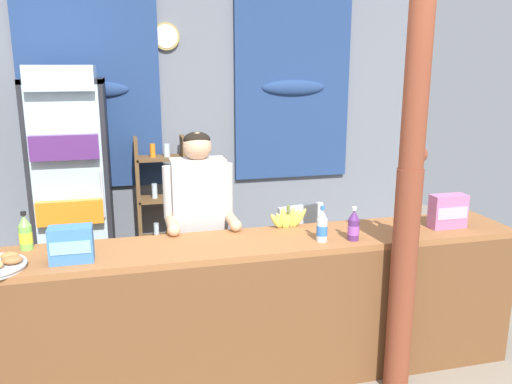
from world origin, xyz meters
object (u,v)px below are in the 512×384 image
object	(u,v)px
soda_bottle_water	(322,226)
snack_box_biscuit	(71,244)
timber_post	(410,179)
bottle_shelf_rack	(162,203)
plastic_lawn_chair	(292,243)
drink_fridge	(71,171)
soda_bottle_grape_soda	(354,226)
stall_counter	(254,302)
snack_box_wafer	(448,211)
soda_bottle_orange_soda	(403,215)
banana_bunch	(288,219)
soda_bottle_lime_soda	(25,233)
shopkeeper	(199,216)

from	to	relation	value
soda_bottle_water	snack_box_biscuit	world-z (taller)	soda_bottle_water
timber_post	bottle_shelf_rack	size ratio (longest dim) A/B	2.12
soda_bottle_water	plastic_lawn_chair	bearing A→B (deg)	80.07
drink_fridge	soda_bottle_grape_soda	size ratio (longest dim) A/B	9.39
stall_counter	snack_box_biscuit	distance (m)	1.12
stall_counter	snack_box_wafer	world-z (taller)	snack_box_wafer
soda_bottle_orange_soda	stall_counter	bearing A→B (deg)	179.10
soda_bottle_orange_soda	soda_bottle_water	distance (m)	0.54
timber_post	stall_counter	bearing A→B (deg)	164.47
stall_counter	soda_bottle_grape_soda	distance (m)	0.77
stall_counter	snack_box_wafer	distance (m)	1.41
drink_fridge	plastic_lawn_chair	bearing A→B (deg)	-20.13
banana_bunch	stall_counter	bearing A→B (deg)	-134.33
soda_bottle_orange_soda	snack_box_biscuit	xyz separation A→B (m)	(-1.99, 0.03, -0.03)
soda_bottle_lime_soda	stall_counter	bearing A→B (deg)	-12.44
drink_fridge	soda_bottle_grape_soda	bearing A→B (deg)	-46.53
shopkeeper	banana_bunch	size ratio (longest dim) A/B	5.69
soda_bottle_water	snack_box_biscuit	distance (m)	1.45
soda_bottle_grape_soda	soda_bottle_orange_soda	bearing A→B (deg)	2.13
shopkeeper	drink_fridge	bearing A→B (deg)	125.97
soda_bottle_orange_soda	plastic_lawn_chair	bearing A→B (deg)	104.82
stall_counter	snack_box_wafer	xyz separation A→B (m)	(1.33, 0.05, 0.47)
stall_counter	bottle_shelf_rack	xyz separation A→B (m)	(-0.40, 2.08, 0.11)
soda_bottle_lime_soda	snack_box_wafer	world-z (taller)	soda_bottle_lime_soda
banana_bunch	soda_bottle_orange_soda	bearing A→B (deg)	-26.76
snack_box_biscuit	shopkeeper	bearing A→B (deg)	36.09
shopkeeper	soda_bottle_water	bearing A→B (deg)	-41.02
drink_fridge	snack_box_biscuit	bearing A→B (deg)	-85.17
plastic_lawn_chair	soda_bottle_lime_soda	world-z (taller)	soda_bottle_lime_soda
bottle_shelf_rack	soda_bottle_orange_soda	bearing A→B (deg)	-57.05
drink_fridge	bottle_shelf_rack	xyz separation A→B (m)	(0.78, 0.21, -0.40)
drink_fridge	soda_bottle_orange_soda	distance (m)	2.86
stall_counter	soda_bottle_grape_soda	xyz separation A→B (m)	(0.62, -0.03, 0.45)
shopkeeper	snack_box_biscuit	size ratio (longest dim) A/B	6.71
shopkeeper	soda_bottle_grape_soda	xyz separation A→B (m)	(0.87, -0.61, 0.05)
bottle_shelf_rack	snack_box_wafer	bearing A→B (deg)	-49.55
bottle_shelf_rack	soda_bottle_water	distance (m)	2.27
shopkeeper	snack_box_wafer	xyz separation A→B (m)	(1.58, -0.53, 0.07)
soda_bottle_orange_soda	soda_bottle_grape_soda	xyz separation A→B (m)	(-0.34, -0.01, -0.04)
bottle_shelf_rack	soda_bottle_grape_soda	size ratio (longest dim) A/B	6.28
drink_fridge	snack_box_wafer	distance (m)	3.10
plastic_lawn_chair	banana_bunch	distance (m)	1.08
timber_post	soda_bottle_lime_soda	size ratio (longest dim) A/B	12.29
plastic_lawn_chair	soda_bottle_lime_soda	bearing A→B (deg)	-154.61
bottle_shelf_rack	soda_bottle_water	bearing A→B (deg)	-68.41
snack_box_wafer	banana_bunch	bearing A→B (deg)	165.74
soda_bottle_lime_soda	soda_bottle_water	distance (m)	1.75
soda_bottle_grape_soda	shopkeeper	bearing A→B (deg)	144.82
stall_counter	plastic_lawn_chair	xyz separation A→B (m)	(0.64, 1.21, -0.08)
stall_counter	snack_box_biscuit	world-z (taller)	snack_box_biscuit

